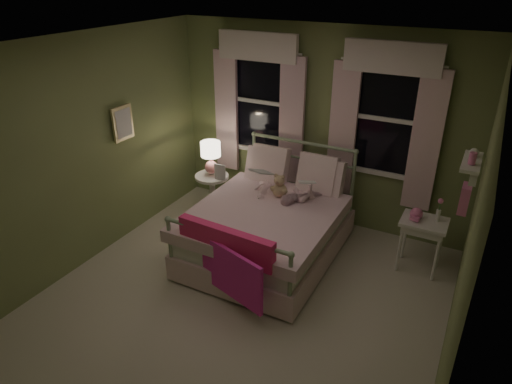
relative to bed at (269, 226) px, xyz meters
The scene contains 18 objects.
room_shell 1.31m from the bed, 82.31° to the right, with size 4.20×4.20×4.20m.
bed is the anchor object (origin of this frame).
pink_throw 1.05m from the bed, 90.00° to the right, with size 1.10×0.36×0.71m.
child_left 0.74m from the bed, 123.60° to the left, with size 0.26×0.17×0.71m, color #F7D1DD.
child_right 0.76m from the bed, 56.40° to the left, with size 0.37×0.29×0.76m, color #F7D1DD.
book_left 0.66m from the bed, 148.52° to the left, with size 0.20×0.27×0.03m, color beige.
book_right 0.63m from the bed, 31.48° to the left, with size 0.20×0.27×0.02m, color beige.
teddy_bear 0.49m from the bed, 90.00° to the left, with size 0.23×0.18×0.31m.
nightstand_left 1.19m from the bed, 157.75° to the left, with size 0.46×0.46×0.65m.
table_lamp 1.32m from the bed, 157.75° to the left, with size 0.27×0.27×0.45m.
book_nightstand 1.10m from the bed, 159.69° to the left, with size 0.16×0.22×0.02m, color beige.
nightstand_right 1.76m from the bed, 17.30° to the left, with size 0.50×0.40×0.64m.
pink_toy 1.69m from the bed, 18.16° to the left, with size 0.14×0.19×0.14m.
bud_vase 1.92m from the bed, 17.67° to the left, with size 0.06×0.06×0.28m.
window_left 1.81m from the bed, 123.44° to the left, with size 1.34×0.13×1.96m.
window_right 1.92m from the bed, 48.33° to the left, with size 1.34×0.13×1.96m.
wall_shelf 2.33m from the bed, ahead, with size 0.15×0.50×0.60m.
framed_picture 2.16m from the bed, 169.62° to the right, with size 0.03×0.32×0.42m.
Camera 1 is at (1.93, -3.33, 3.19)m, focal length 32.00 mm.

